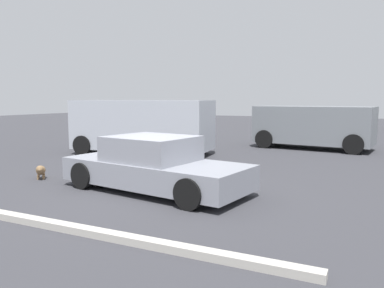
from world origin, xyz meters
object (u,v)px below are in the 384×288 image
sedan_foreground (154,166)px  dog (41,170)px  van_white (142,125)px  suv_dark (313,125)px

sedan_foreground → dog: size_ratio=10.03×
dog → van_white: van_white is taller
sedan_foreground → suv_dark: suv_dark is taller
van_white → suv_dark: size_ratio=1.09×
sedan_foreground → van_white: size_ratio=0.86×
sedan_foreground → suv_dark: bearing=86.1°
suv_dark → van_white: bearing=46.0°
van_white → suv_dark: bearing=-147.7°
dog → van_white: size_ratio=0.09×
sedan_foreground → dog: bearing=-167.4°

